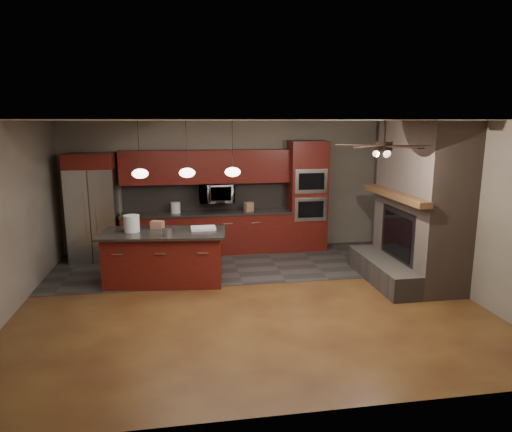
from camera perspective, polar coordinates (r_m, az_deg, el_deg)
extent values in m
plane|color=brown|center=(7.44, -1.00, -10.24)|extent=(7.00, 7.00, 0.00)
cube|color=white|center=(6.90, -1.08, 11.87)|extent=(7.00, 6.00, 0.02)
cube|color=gray|center=(9.97, -3.52, 3.74)|extent=(7.00, 0.02, 2.80)
cube|color=gray|center=(8.29, 23.68, 1.12)|extent=(0.02, 6.00, 2.80)
cube|color=gray|center=(7.41, -28.92, -0.51)|extent=(0.02, 6.00, 2.80)
cube|color=#34322F|center=(9.12, -2.64, -6.02)|extent=(7.00, 2.40, 0.01)
cube|color=#6E5A4E|center=(8.42, 19.92, 1.56)|extent=(0.80, 2.00, 2.80)
cube|color=#4E4640|center=(8.41, 15.45, -6.60)|extent=(0.50, 2.00, 0.40)
cube|color=#2D2D30|center=(8.36, 17.37, -2.37)|extent=(0.05, 1.20, 0.95)
cube|color=black|center=(8.34, 17.22, -2.38)|extent=(0.02, 1.00, 0.75)
cube|color=brown|center=(8.16, 16.93, 2.53)|extent=(0.22, 2.10, 0.10)
cube|color=#5B1510|center=(9.83, -6.03, -2.19)|extent=(3.55, 0.60, 0.86)
cube|color=black|center=(9.73, -6.08, 0.38)|extent=(3.59, 0.64, 0.04)
cube|color=black|center=(9.95, -6.22, 2.50)|extent=(3.55, 0.03, 0.60)
cube|color=#5B1510|center=(9.71, -6.25, 6.15)|extent=(3.55, 0.35, 0.70)
cube|color=#5B1510|center=(10.03, 6.39, 2.51)|extent=(0.80, 0.60, 2.38)
cube|color=silver|center=(9.78, 6.84, 0.84)|extent=(0.70, 0.03, 0.52)
cube|color=black|center=(9.76, 6.87, 0.82)|extent=(0.55, 0.02, 0.35)
cube|color=silver|center=(9.69, 6.93, 4.33)|extent=(0.70, 0.03, 0.52)
cube|color=black|center=(9.67, 6.96, 4.31)|extent=(0.55, 0.02, 0.35)
imported|color=silver|center=(9.72, -4.97, 2.91)|extent=(0.73, 0.41, 0.50)
cube|color=silver|center=(9.79, -19.66, 0.17)|extent=(0.94, 0.72, 1.87)
cube|color=#2D2D30|center=(9.44, -20.04, -0.27)|extent=(0.02, 0.02, 1.85)
cube|color=silver|center=(9.44, -20.67, 0.03)|extent=(0.03, 0.03, 0.94)
cube|color=silver|center=(9.40, -19.48, 0.07)|extent=(0.03, 0.03, 0.94)
cube|color=#5B1510|center=(9.64, -20.11, 6.49)|extent=(0.94, 0.72, 0.30)
cube|color=#5B1510|center=(8.14, -11.38, -5.23)|extent=(2.05, 1.02, 0.88)
cube|color=black|center=(8.02, -11.52, -2.09)|extent=(2.21, 1.18, 0.04)
cylinder|color=silver|center=(8.12, -15.29, -0.91)|extent=(0.34, 0.34, 0.29)
cylinder|color=#A4A4A8|center=(7.73, -11.07, -2.00)|extent=(0.23, 0.23, 0.11)
cube|color=silver|center=(8.09, -6.61, -1.51)|extent=(0.43, 0.31, 0.04)
cube|color=#8D6148|center=(8.27, -12.23, -1.09)|extent=(0.26, 0.22, 0.14)
cylinder|color=silver|center=(9.69, -10.03, 1.03)|extent=(0.26, 0.26, 0.23)
cube|color=#996D4F|center=(9.75, -0.92, 1.17)|extent=(0.21, 0.19, 0.20)
cylinder|color=black|center=(7.57, -14.46, 8.54)|extent=(0.01, 0.01, 0.78)
ellipsoid|color=white|center=(7.60, -14.29, 5.15)|extent=(0.26, 0.26, 0.16)
cylinder|color=black|center=(7.54, -8.71, 8.76)|extent=(0.01, 0.01, 0.78)
ellipsoid|color=white|center=(7.57, -8.61, 5.36)|extent=(0.26, 0.26, 0.16)
cylinder|color=black|center=(7.58, -2.97, 8.89)|extent=(0.01, 0.01, 0.78)
ellipsoid|color=white|center=(7.62, -2.94, 5.51)|extent=(0.26, 0.26, 0.16)
cylinder|color=black|center=(6.64, 15.78, 10.15)|extent=(0.04, 0.04, 0.30)
cylinder|color=black|center=(6.65, 15.68, 8.43)|extent=(0.24, 0.24, 0.12)
cube|color=black|center=(6.82, 18.61, 8.33)|extent=(0.60, 0.12, 0.01)
cube|color=black|center=(7.03, 15.32, 8.60)|extent=(0.30, 0.61, 0.01)
cube|color=black|center=(6.73, 12.48, 8.62)|extent=(0.56, 0.45, 0.01)
cube|color=black|center=(6.32, 13.97, 8.37)|extent=(0.56, 0.45, 0.01)
cube|color=black|center=(6.38, 18.01, 8.17)|extent=(0.30, 0.61, 0.01)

